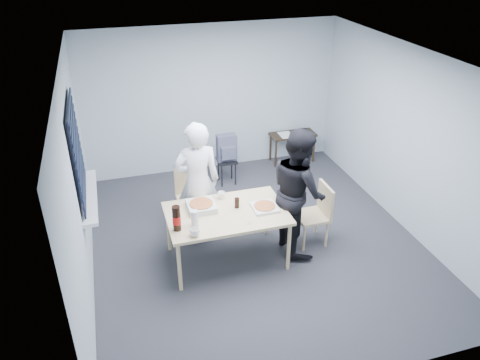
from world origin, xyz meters
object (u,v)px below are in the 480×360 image
object	(u,v)px
person_white	(197,183)
mug_a	(195,232)
mug_b	(221,195)
person_black	(298,191)
backpack	(227,148)
stool	(227,165)
dining_table	(226,216)
chair_far	(190,192)
side_table	(293,138)
chair_right	(318,210)
soda_bottle	(177,219)

from	to	relation	value
person_white	mug_a	bearing A→B (deg)	76.02
person_white	mug_b	bearing A→B (deg)	133.80
person_black	backpack	xyz separation A→B (m)	(-0.44, 2.03, -0.21)
stool	dining_table	bearing A→B (deg)	-105.14
chair_far	person_white	xyz separation A→B (m)	(0.04, -0.41, 0.37)
dining_table	chair_far	distance (m)	1.10
backpack	side_table	bearing A→B (deg)	16.68
mug_b	chair_right	bearing A→B (deg)	-13.56
chair_right	side_table	world-z (taller)	chair_right
backpack	chair_far	bearing A→B (deg)	-132.34
dining_table	chair_right	world-z (taller)	chair_right
chair_right	person_white	distance (m)	1.71
person_white	backpack	distance (m)	1.65
person_black	stool	size ratio (longest dim) A/B	3.94
dining_table	side_table	size ratio (longest dim) A/B	1.82
side_table	stool	bearing A→B (deg)	-161.17
stool	soda_bottle	world-z (taller)	soda_bottle
chair_far	backpack	size ratio (longest dim) A/B	1.93
soda_bottle	mug_a	bearing A→B (deg)	-45.89
person_black	mug_a	size ratio (longest dim) A/B	14.39
chair_far	person_white	size ratio (longest dim) A/B	0.50
mug_b	person_white	bearing A→B (deg)	133.80
soda_bottle	person_black	bearing A→B (deg)	7.98
chair_right	stool	size ratio (longest dim) A/B	1.98
chair_far	chair_right	distance (m)	1.89
person_white	mug_b	size ratio (longest dim) A/B	17.70
chair_right	person_black	xyz separation A→B (m)	(-0.32, -0.02, 0.37)
dining_table	person_black	distance (m)	1.02
chair_far	soda_bottle	size ratio (longest dim) A/B	2.72
dining_table	person_white	size ratio (longest dim) A/B	0.87
side_table	mug_a	world-z (taller)	mug_a
mug_b	stool	bearing A→B (deg)	72.75
stool	mug_a	bearing A→B (deg)	-113.21
chair_far	mug_a	xyz separation A→B (m)	(-0.22, -1.44, 0.29)
chair_far	stool	world-z (taller)	chair_far
backpack	stool	bearing A→B (deg)	87.34
chair_far	soda_bottle	world-z (taller)	soda_bottle
chair_right	mug_a	world-z (taller)	chair_right
person_white	person_black	world-z (taller)	same
side_table	mug_b	world-z (taller)	mug_b
dining_table	backpack	world-z (taller)	backpack
chair_far	side_table	world-z (taller)	chair_far
chair_right	mug_a	bearing A→B (deg)	-166.58
person_black	backpack	bearing A→B (deg)	12.16
side_table	person_black	bearing A→B (deg)	-111.15
person_white	person_black	size ratio (longest dim) A/B	1.00
chair_right	side_table	distance (m)	2.59
chair_far	person_white	bearing A→B (deg)	-85.08
dining_table	person_black	world-z (taller)	person_black
chair_far	stool	bearing A→B (deg)	50.71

